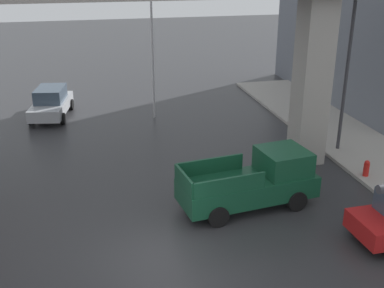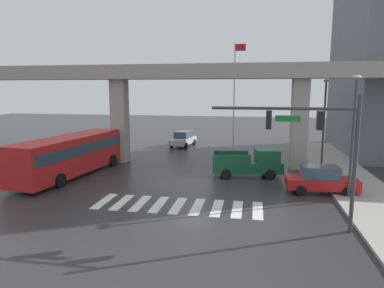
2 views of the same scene
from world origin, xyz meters
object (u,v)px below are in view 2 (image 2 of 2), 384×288
Objects in this scene: street_lamp_mid_block at (324,113)px; flagpole at (235,90)px; sedan_silver at (183,139)px; pickup_truck at (251,163)px; sedan_red at (321,180)px; street_lamp_near_corner at (354,123)px; city_bus at (71,153)px; fire_hydrant at (323,171)px; traffic_signal_mast at (316,136)px.

flagpole is (-7.68, 7.07, 1.85)m from street_lamp_mid_block.
pickup_truck is at bearing -58.43° from sedan_silver.
sedan_red is 4.10m from street_lamp_near_corner.
city_bus is at bearing 172.96° from street_lamp_near_corner.
sedan_red and sedan_silver have the same top height.
street_lamp_near_corner is at bearing -63.81° from flagpole.
fire_hydrant is 13.82m from flagpole.
flagpole reaches higher than sedan_silver.
flagpole is at bearing 103.12° from traffic_signal_mast.
street_lamp_near_corner and street_lamp_mid_block have the same top height.
sedan_silver is at bearing 115.72° from traffic_signal_mast.
street_lamp_mid_block is at bearing 90.00° from street_lamp_near_corner.
street_lamp_near_corner is (2.87, 5.03, 0.17)m from traffic_signal_mast.
sedan_red is (17.65, -1.27, -0.87)m from city_bus.
fire_hydrant is at bearing 94.16° from street_lamp_near_corner.
sedan_red is at bearing -52.88° from sedan_silver.
pickup_truck is 0.47× the size of flagpole.
sedan_red is 0.60× the size of street_lamp_mid_block.
street_lamp_near_corner is 1.00× the size of street_lamp_mid_block.
fire_hydrant is at bearing -54.26° from flagpole.
sedan_red is 20.14m from sedan_silver.
pickup_truck is at bearing 142.23° from sedan_red.
sedan_silver is 5.34× the size of fire_hydrant.
flagpole is at bearing 125.74° from fire_hydrant.
street_lamp_near_corner reaches higher than pickup_truck.
traffic_signal_mast is at bearing -101.93° from street_lamp_mid_block.
city_bus is 19.39m from street_lamp_near_corner.
traffic_signal_mast is (2.88, -9.49, 3.40)m from pickup_truck.
traffic_signal_mast is at bearing -76.88° from flagpole.
pickup_truck is 5.52m from sedan_red.
sedan_silver is at bearing 69.62° from city_bus.
sedan_silver is 0.63× the size of street_lamp_mid_block.
flagpole reaches higher than city_bus.
traffic_signal_mast reaches higher than sedan_silver.
flagpole is (-7.68, 15.62, 1.85)m from street_lamp_near_corner.
street_lamp_mid_block is (19.04, 6.19, 2.83)m from city_bus.
flagpole is at bearing 116.19° from street_lamp_near_corner.
fire_hydrant is (-0.40, -3.04, -4.13)m from street_lamp_mid_block.
sedan_red is 0.96× the size of sedan_silver.
sedan_red is 0.60× the size of street_lamp_near_corner.
pickup_truck is 13.47m from city_bus.
traffic_signal_mast is 0.90× the size of street_lamp_mid_block.
city_bus is 1.52× the size of street_lamp_mid_block.
fire_hydrant is (13.14, -11.64, -0.42)m from sedan_silver.
traffic_signal_mast is (-1.48, -6.11, 3.53)m from sedan_red.
pickup_truck is 0.82× the size of traffic_signal_mast.
traffic_signal_mast is 0.90× the size of street_lamp_near_corner.
city_bus is at bearing -110.38° from sedan_silver.
sedan_silver is at bearing 128.32° from street_lamp_near_corner.
sedan_silver is 16.46m from street_lamp_mid_block.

